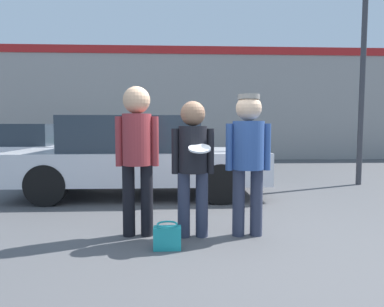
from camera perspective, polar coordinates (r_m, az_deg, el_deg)
ground_plane at (r=4.16m, az=3.77°, el=-14.31°), size 56.00×56.00×0.00m
storefront_building at (r=13.67m, az=-0.84°, el=8.40°), size 24.00×0.22×4.45m
person_left at (r=4.18m, az=-9.14°, el=1.19°), size 0.52×0.35×1.82m
person_middle_with_frisbee at (r=4.10m, az=0.15°, el=-0.64°), size 0.51×0.54×1.64m
person_right at (r=4.19m, az=9.34°, el=0.47°), size 0.55×0.38×1.73m
parked_car_near at (r=6.71m, az=-9.06°, el=-0.37°), size 4.77×1.88×1.53m
parked_car_far at (r=10.88m, az=-26.97°, el=0.73°), size 4.25×1.81×1.40m
street_lamp at (r=9.14m, az=28.51°, el=18.23°), size 1.60×0.35×5.78m
shrub at (r=13.22m, az=-13.22°, el=0.69°), size 0.95×0.95×0.95m
handbag at (r=3.85m, az=-4.14°, el=-13.69°), size 0.30×0.23×0.29m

